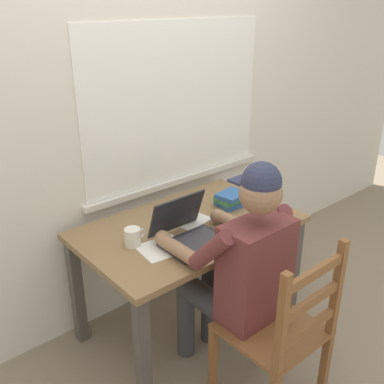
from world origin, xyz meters
name	(u,v)px	position (x,y,z in m)	size (l,w,h in m)	color
ground_plane	(189,325)	(0.00, 0.00, 0.00)	(8.00, 8.00, 0.00)	gray
back_wall	(139,106)	(0.01, 0.46, 1.30)	(6.00, 0.08, 2.60)	silver
desk	(189,240)	(0.00, 0.00, 0.61)	(1.22, 0.76, 0.71)	olive
seated_person	(239,266)	(-0.07, -0.45, 0.69)	(0.50, 0.60, 1.25)	brown
wooden_chair	(281,334)	(-0.07, -0.73, 0.47)	(0.42, 0.42, 0.95)	brown
laptop	(188,231)	(-0.12, -0.13, 0.76)	(0.33, 0.31, 0.23)	#232328
computer_mouse	(233,226)	(0.15, -0.20, 0.73)	(0.06, 0.10, 0.03)	black
coffee_mug_white	(133,237)	(-0.36, 0.01, 0.76)	(0.12, 0.08, 0.10)	silver
coffee_mug_dark	(188,211)	(0.04, 0.06, 0.76)	(0.12, 0.08, 0.10)	#2D384C
book_stack_main	(231,199)	(0.35, 0.02, 0.76)	(0.19, 0.17, 0.09)	#2D5B9E
paper_pile_near_laptop	(190,220)	(0.03, 0.03, 0.72)	(0.20, 0.17, 0.01)	silver
paper_pile_back_corner	(162,248)	(-0.27, -0.11, 0.71)	(0.23, 0.20, 0.00)	white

